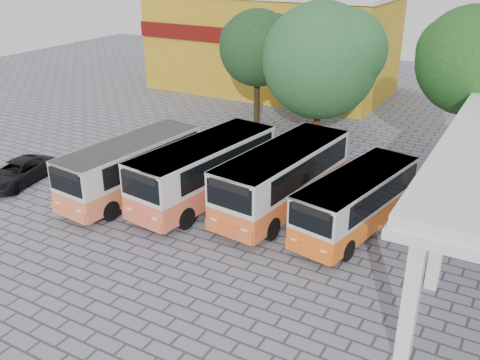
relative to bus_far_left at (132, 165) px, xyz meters
The scene contains 10 objects.
ground 7.70m from the bus_far_left, 20.15° to the right, with size 90.00×90.00×0.00m, color slate.
shophouse_block 23.86m from the bus_far_left, 99.56° to the left, with size 20.40×10.40×8.30m.
bus_far_left is the anchor object (origin of this frame).
bus_centre_left 3.75m from the bus_far_left, 19.49° to the left, with size 3.63×8.75×3.06m.
bus_centre_right 7.62m from the bus_far_left, 17.60° to the left, with size 3.49×8.76×3.07m.
bus_far_right 11.17m from the bus_far_left, 10.37° to the left, with size 3.62×7.77×2.68m.
tree_left 14.18m from the bus_far_left, 90.28° to the left, with size 5.43×5.17×7.99m.
tree_middle 14.22m from the bus_far_left, 69.30° to the left, with size 7.65×7.29×8.80m.
tree_right 18.04m from the bus_far_left, 37.13° to the left, with size 5.83×5.56×9.19m.
parked_car 6.76m from the bus_far_left, 163.55° to the right, with size 2.06×4.47×1.24m, color black.
Camera 1 is at (9.89, -16.26, 11.70)m, focal length 40.00 mm.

